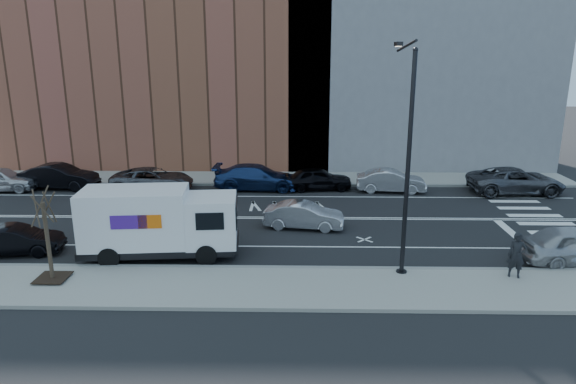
{
  "coord_description": "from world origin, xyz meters",
  "views": [
    {
      "loc": [
        2.73,
        -26.92,
        8.91
      ],
      "look_at": [
        2.18,
        0.33,
        1.4
      ],
      "focal_mm": 32.0,
      "sensor_mm": 36.0,
      "label": 1
    }
  ],
  "objects_px": {
    "far_parked_a": "(0,179)",
    "far_parked_b": "(60,177)",
    "driving_sedan": "(304,215)",
    "pedestrian": "(517,255)",
    "fedex_van": "(158,222)",
    "near_parked_front": "(576,245)"
  },
  "relations": [
    {
      "from": "far_parked_b",
      "to": "pedestrian",
      "type": "distance_m",
      "value": 28.21
    },
    {
      "from": "driving_sedan",
      "to": "far_parked_b",
      "type": "bearing_deg",
      "value": 72.81
    },
    {
      "from": "fedex_van",
      "to": "far_parked_b",
      "type": "bearing_deg",
      "value": 124.8
    },
    {
      "from": "pedestrian",
      "to": "far_parked_a",
      "type": "bearing_deg",
      "value": 172.75
    },
    {
      "from": "fedex_van",
      "to": "driving_sedan",
      "type": "height_order",
      "value": "fedex_van"
    },
    {
      "from": "pedestrian",
      "to": "far_parked_b",
      "type": "bearing_deg",
      "value": 168.42
    },
    {
      "from": "far_parked_a",
      "to": "pedestrian",
      "type": "xyz_separation_m",
      "value": [
        28.24,
        -13.09,
        0.28
      ]
    },
    {
      "from": "far_parked_a",
      "to": "driving_sedan",
      "type": "xyz_separation_m",
      "value": [
        19.84,
        -6.92,
        -0.12
      ]
    },
    {
      "from": "fedex_van",
      "to": "far_parked_a",
      "type": "bearing_deg",
      "value": 135.48
    },
    {
      "from": "driving_sedan",
      "to": "far_parked_a",
      "type": "bearing_deg",
      "value": 78.66
    },
    {
      "from": "fedex_van",
      "to": "far_parked_b",
      "type": "height_order",
      "value": "fedex_van"
    },
    {
      "from": "near_parked_front",
      "to": "pedestrian",
      "type": "xyz_separation_m",
      "value": [
        -3.32,
        -1.82,
        0.26
      ]
    },
    {
      "from": "fedex_van",
      "to": "pedestrian",
      "type": "xyz_separation_m",
      "value": [
        14.86,
        -2.18,
        -0.56
      ]
    },
    {
      "from": "far_parked_b",
      "to": "near_parked_front",
      "type": "xyz_separation_m",
      "value": [
        27.95,
        -11.94,
        0.0
      ]
    },
    {
      "from": "far_parked_a",
      "to": "far_parked_b",
      "type": "xyz_separation_m",
      "value": [
        3.61,
        0.68,
        0.02
      ]
    },
    {
      "from": "far_parked_a",
      "to": "driving_sedan",
      "type": "bearing_deg",
      "value": -113.07
    },
    {
      "from": "driving_sedan",
      "to": "pedestrian",
      "type": "distance_m",
      "value": 10.43
    },
    {
      "from": "far_parked_b",
      "to": "driving_sedan",
      "type": "bearing_deg",
      "value": -110.7
    },
    {
      "from": "driving_sedan",
      "to": "near_parked_front",
      "type": "bearing_deg",
      "value": -102.51
    },
    {
      "from": "fedex_van",
      "to": "driving_sedan",
      "type": "bearing_deg",
      "value": 26.39
    },
    {
      "from": "far_parked_b",
      "to": "near_parked_front",
      "type": "height_order",
      "value": "near_parked_front"
    },
    {
      "from": "far_parked_a",
      "to": "driving_sedan",
      "type": "distance_m",
      "value": 21.02
    }
  ]
}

